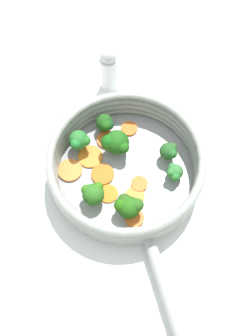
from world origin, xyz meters
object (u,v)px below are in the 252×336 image
carrot_slice_0 (139,184)px  carrot_slice_8 (90,157)px  carrot_slice_6 (102,173)px  broccoli_floret_1 (115,143)px  broccoli_floret_6 (169,151)px  broccoli_floret_2 (105,124)px  carrot_slice_5 (107,140)px  carrot_slice_2 (70,170)px  broccoli_floret_0 (128,206)px  carrot_slice_7 (108,194)px  broccoli_floret_4 (175,172)px  salt_shaker (111,68)px  broccoli_floret_3 (93,194)px  carrot_slice_3 (135,218)px  carrot_slice_4 (129,129)px  skillet (126,173)px  broccoli_floret_5 (79,141)px  carrot_slice_1 (135,196)px

carrot_slice_0 → carrot_slice_8: same height
carrot_slice_6 → broccoli_floret_1: bearing=-35.7°
broccoli_floret_6 → broccoli_floret_2: bearing=54.4°
carrot_slice_5 → broccoli_floret_1: bearing=-154.3°
carrot_slice_2 → carrot_slice_8: size_ratio=0.97×
carrot_slice_5 → broccoli_floret_6: broccoli_floret_6 is taller
broccoli_floret_0 → broccoli_floret_1: (0.12, 0.00, 0.00)m
carrot_slice_7 → broccoli_floret_4: (0.01, -0.12, 0.02)m
broccoli_floret_0 → salt_shaker: size_ratio=0.47×
broccoli_floret_3 → salt_shaker: 0.27m
carrot_slice_0 → broccoli_floret_3: size_ratio=0.64×
broccoli_floret_2 → carrot_slice_3: bearing=-172.0°
carrot_slice_5 → carrot_slice_8: 0.05m
broccoli_floret_3 → carrot_slice_7: bearing=-75.6°
broccoli_floret_0 → broccoli_floret_6: bearing=-44.2°
broccoli_floret_1 → broccoli_floret_3: bearing=150.4°
carrot_slice_4 → broccoli_floret_3: size_ratio=0.65×
carrot_slice_7 → broccoli_floret_3: broccoli_floret_3 is taller
skillet → broccoli_floret_1: size_ratio=4.90×
carrot_slice_5 → broccoli_floret_1: 0.04m
broccoli_floret_4 → broccoli_floret_6: 0.04m
carrot_slice_7 → broccoli_floret_4: bearing=-83.8°
carrot_slice_4 → skillet: bearing=166.8°
skillet → carrot_slice_2: (0.02, 0.10, 0.01)m
carrot_slice_5 → salt_shaker: salt_shaker is taller
broccoli_floret_4 → broccoli_floret_2: bearing=42.7°
carrot_slice_3 → broccoli_floret_2: size_ratio=0.79×
carrot_slice_6 → carrot_slice_7: carrot_slice_6 is taller
broccoli_floret_1 → broccoli_floret_3: broccoli_floret_1 is taller
broccoli_floret_0 → carrot_slice_3: bearing=-145.8°
carrot_slice_3 → broccoli_floret_3: 0.09m
carrot_slice_8 → carrot_slice_0: bearing=-130.6°
carrot_slice_6 → broccoli_floret_3: (-0.05, 0.02, 0.03)m
carrot_slice_4 → broccoli_floret_4: 0.13m
carrot_slice_7 → carrot_slice_5: bearing=-6.7°
carrot_slice_5 → carrot_slice_6: same height
carrot_slice_6 → broccoli_floret_5: size_ratio=0.86×
broccoli_floret_3 → broccoli_floret_6: 0.16m
skillet → broccoli_floret_6: bearing=-79.3°
carrot_slice_3 → broccoli_floret_3: broccoli_floret_3 is taller
carrot_slice_2 → broccoli_floret_0: bearing=-135.7°
carrot_slice_6 → broccoli_floret_4: broccoli_floret_4 is taller
carrot_slice_0 → broccoli_floret_3: bearing=100.8°
carrot_slice_3 → carrot_slice_5: size_ratio=0.90×
carrot_slice_5 → carrot_slice_8: size_ratio=0.83×
carrot_slice_6 → salt_shaker: (0.21, -0.05, 0.04)m
skillet → carrot_slice_1: 0.05m
broccoli_floret_4 → salt_shaker: bearing=18.8°
carrot_slice_6 → broccoli_floret_5: bearing=30.2°
skillet → salt_shaker: salt_shaker is taller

